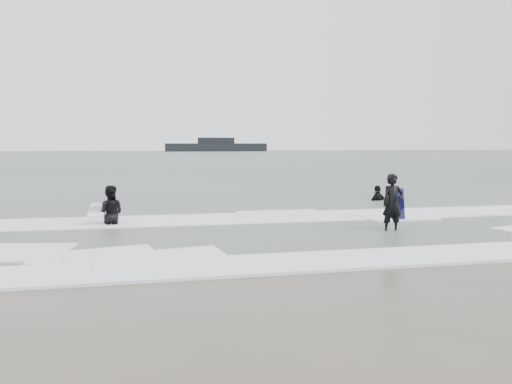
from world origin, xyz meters
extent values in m
plane|color=brown|center=(0.00, 0.00, 0.00)|extent=(320.00, 320.00, 0.00)
plane|color=#47544C|center=(0.00, 80.00, 0.06)|extent=(320.00, 320.00, 0.00)
imported|color=black|center=(3.79, 2.65, 0.00)|extent=(0.68, 0.46, 1.83)
imported|color=black|center=(-4.80, 5.58, 0.00)|extent=(0.97, 0.77, 1.91)
imported|color=black|center=(6.93, 10.39, 0.00)|extent=(1.21, 0.89, 1.91)
imported|color=black|center=(6.49, 8.36, 0.00)|extent=(0.95, 0.89, 1.64)
cube|color=white|center=(0.00, -0.60, 0.03)|extent=(30.03, 2.32, 0.07)
cube|color=white|center=(0.00, 6.00, 0.04)|extent=(30.00, 2.60, 0.09)
cube|color=black|center=(15.47, 147.51, 1.32)|extent=(32.03, 5.72, 2.52)
cube|color=black|center=(15.47, 147.51, 3.49)|extent=(11.44, 3.43, 1.83)
camera|label=1|loc=(-3.27, -11.35, 2.75)|focal=35.00mm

